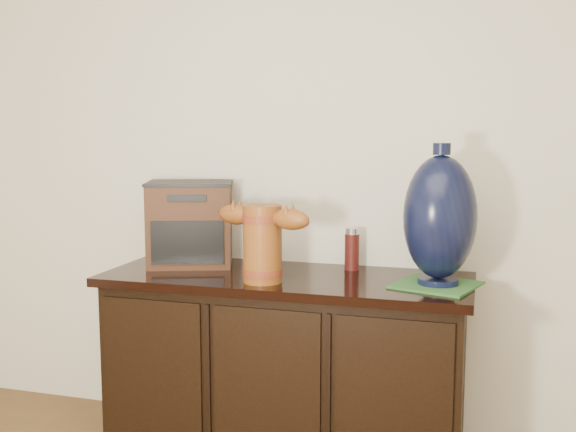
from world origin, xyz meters
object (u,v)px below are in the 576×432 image
(sideboard, at_px, (286,364))
(tv_radio, at_px, (190,223))
(lamp_base, at_px, (440,218))
(spray_can, at_px, (352,249))
(terracotta_vessel, at_px, (262,239))

(sideboard, xyz_separation_m, tv_radio, (-0.45, 0.09, 0.55))
(tv_radio, relative_size, lamp_base, 0.83)
(lamp_base, bearing_deg, spray_can, 151.33)
(sideboard, distance_m, terracotta_vessel, 0.56)
(terracotta_vessel, bearing_deg, spray_can, 65.88)
(tv_radio, bearing_deg, sideboard, -30.99)
(terracotta_vessel, xyz_separation_m, lamp_base, (0.65, 0.12, 0.09))
(terracotta_vessel, distance_m, spray_can, 0.43)
(sideboard, height_order, lamp_base, lamp_base)
(sideboard, xyz_separation_m, terracotta_vessel, (-0.05, -0.14, 0.53))
(tv_radio, relative_size, spray_can, 2.47)
(lamp_base, bearing_deg, sideboard, 177.74)
(sideboard, height_order, tv_radio, tv_radio)
(sideboard, xyz_separation_m, spray_can, (0.23, 0.17, 0.45))
(tv_radio, xyz_separation_m, lamp_base, (1.05, -0.12, 0.08))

